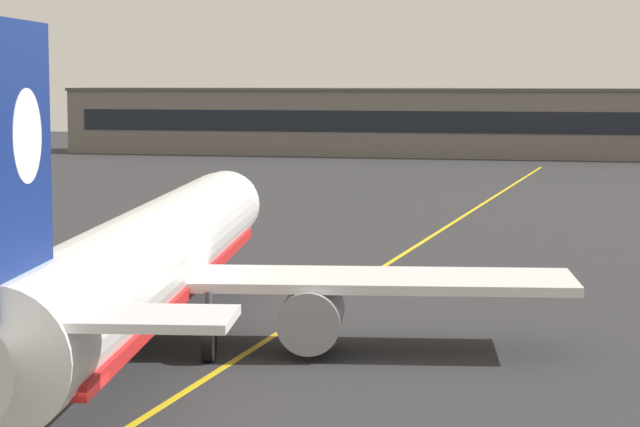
# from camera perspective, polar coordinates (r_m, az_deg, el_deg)

# --- Properties ---
(taxiway_centreline) EXTENTS (7.00, 179.89, 0.01)m
(taxiway_centreline) POSITION_cam_1_polar(r_m,az_deg,el_deg) (61.58, 1.21, -3.45)
(taxiway_centreline) COLOR yellow
(taxiway_centreline) RESTS_ON ground
(airliner_foreground) EXTENTS (32.35, 41.35, 11.65)m
(airliner_foreground) POSITION_cam_1_polar(r_m,az_deg,el_deg) (47.91, -7.78, -2.17)
(airliner_foreground) COLOR white
(airliner_foreground) RESTS_ON ground
(safety_cone_by_nose_gear) EXTENTS (0.44, 0.44, 0.55)m
(safety_cone_by_nose_gear) POSITION_cam_1_polar(r_m,az_deg,el_deg) (63.48, -1.86, -2.94)
(safety_cone_by_nose_gear) COLOR orange
(safety_cone_by_nose_gear) RESTS_ON ground
(terminal_building) EXTENTS (127.63, 12.40, 9.03)m
(terminal_building) POSITION_cam_1_polar(r_m,az_deg,el_deg) (168.80, 9.64, 4.05)
(terminal_building) COLOR slate
(terminal_building) RESTS_ON ground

